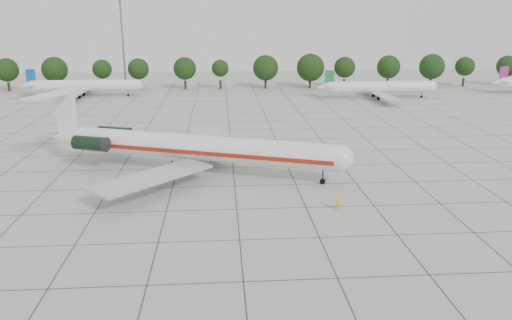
# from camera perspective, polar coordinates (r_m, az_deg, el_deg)

# --- Properties ---
(ground) EXTENTS (260.00, 260.00, 0.00)m
(ground) POSITION_cam_1_polar(r_m,az_deg,el_deg) (64.81, -2.45, -2.98)
(ground) COLOR #A8A8A1
(ground) RESTS_ON ground
(apron_joints) EXTENTS (170.00, 170.00, 0.02)m
(apron_joints) POSITION_cam_1_polar(r_m,az_deg,el_deg) (79.10, -2.78, 0.66)
(apron_joints) COLOR #383838
(apron_joints) RESTS_ON ground
(main_airliner) EXTENTS (43.86, 33.34, 10.57)m
(main_airliner) POSITION_cam_1_polar(r_m,az_deg,el_deg) (70.12, -8.17, 1.57)
(main_airliner) COLOR silver
(main_airliner) RESTS_ON ground
(ground_crew) EXTENTS (0.84, 0.81, 1.93)m
(ground_crew) POSITION_cam_1_polar(r_m,az_deg,el_deg) (57.58, 9.37, -4.75)
(ground_crew) COLOR yellow
(ground_crew) RESTS_ON ground
(bg_airliner_b) EXTENTS (28.24, 27.20, 7.40)m
(bg_airliner_b) POSITION_cam_1_polar(r_m,az_deg,el_deg) (140.35, -19.10, 8.00)
(bg_airliner_b) COLOR silver
(bg_airliner_b) RESTS_ON ground
(bg_airliner_d) EXTENTS (28.24, 27.20, 7.40)m
(bg_airliner_d) POSITION_cam_1_polar(r_m,az_deg,el_deg) (134.36, 13.93, 8.08)
(bg_airliner_d) COLOR silver
(bg_airliner_d) RESTS_ON ground
(tree_line) EXTENTS (249.86, 8.44, 10.22)m
(tree_line) POSITION_cam_1_polar(r_m,az_deg,el_deg) (147.24, -8.14, 10.31)
(tree_line) COLOR #332114
(tree_line) RESTS_ON ground
(floodlight_mast) EXTENTS (1.60, 1.60, 25.45)m
(floodlight_mast) POSITION_cam_1_polar(r_m,az_deg,el_deg) (155.84, -15.01, 13.32)
(floodlight_mast) COLOR slate
(floodlight_mast) RESTS_ON ground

